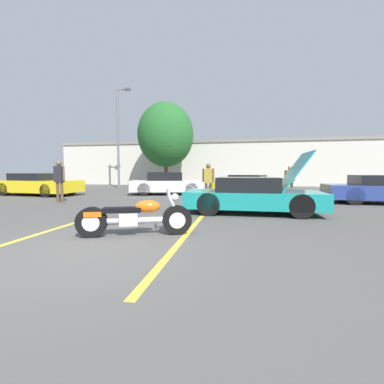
{
  "coord_description": "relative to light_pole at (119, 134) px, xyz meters",
  "views": [
    {
      "loc": [
        2.51,
        -3.83,
        1.3
      ],
      "look_at": [
        1.34,
        2.48,
        0.8
      ],
      "focal_mm": 24.0,
      "sensor_mm": 36.0,
      "label": 1
    }
  ],
  "objects": [
    {
      "name": "ground_plane",
      "position": [
        7.19,
        -15.88,
        -4.4
      ],
      "size": [
        80.0,
        80.0,
        0.0
      ],
      "primitive_type": "plane",
      "color": "#514F4C"
    },
    {
      "name": "parking_stripe_foreground",
      "position": [
        5.57,
        -14.44,
        -4.4
      ],
      "size": [
        0.12,
        5.91,
        0.01
      ],
      "primitive_type": "cube",
      "color": "yellow",
      "rests_on": "ground"
    },
    {
      "name": "parking_stripe_middle",
      "position": [
        8.63,
        -14.44,
        -4.4
      ],
      "size": [
        0.12,
        5.91,
        0.01
      ],
      "primitive_type": "cube",
      "color": "yellow",
      "rests_on": "ground"
    },
    {
      "name": "far_building",
      "position": [
        7.19,
        6.94,
        -2.06
      ],
      "size": [
        32.0,
        4.2,
        4.4
      ],
      "color": "beige",
      "rests_on": "ground"
    },
    {
      "name": "light_pole",
      "position": [
        0.0,
        0.0,
        0.0
      ],
      "size": [
        1.21,
        0.28,
        8.03
      ],
      "color": "slate",
      "rests_on": "ground"
    },
    {
      "name": "tree_background",
      "position": [
        3.44,
        1.78,
        0.07
      ],
      "size": [
        4.77,
        4.77,
        7.22
      ],
      "color": "brown",
      "rests_on": "ground"
    },
    {
      "name": "motorcycle",
      "position": [
        7.62,
        -14.84,
        -4.02
      ],
      "size": [
        2.24,
        1.01,
        0.94
      ],
      "rotation": [
        0.0,
        0.0,
        0.33
      ],
      "color": "black",
      "rests_on": "ground"
    },
    {
      "name": "show_car_hood_open",
      "position": [
        10.13,
        -11.42,
        -3.84
      ],
      "size": [
        4.2,
        1.82,
        1.9
      ],
      "rotation": [
        0.0,
        0.0,
        -0.01
      ],
      "color": "teal",
      "rests_on": "ground"
    },
    {
      "name": "parked_car_mid_left_row",
      "position": [
        5.63,
        -5.4,
        -3.79
      ],
      "size": [
        4.52,
        2.77,
        1.28
      ],
      "rotation": [
        0.0,
        0.0,
        0.24
      ],
      "color": "white",
      "rests_on": "ground"
    },
    {
      "name": "parked_car_left_row",
      "position": [
        -1.42,
        -7.15,
        -3.8
      ],
      "size": [
        4.9,
        2.44,
        1.23
      ],
      "rotation": [
        0.0,
        0.0,
        -0.12
      ],
      "color": "yellow",
      "rests_on": "ground"
    },
    {
      "name": "parked_car_mid_right_row",
      "position": [
        10.35,
        -3.11,
        -3.86
      ],
      "size": [
        4.84,
        3.33,
        1.12
      ],
      "rotation": [
        0.0,
        0.0,
        -0.36
      ],
      "color": "yellow",
      "rests_on": "ground"
    },
    {
      "name": "spectator_near_motorcycle",
      "position": [
        2.17,
        -10.01,
        -3.33
      ],
      "size": [
        0.52,
        0.23,
        1.79
      ],
      "color": "brown",
      "rests_on": "ground"
    },
    {
      "name": "spectator_by_show_car",
      "position": [
        8.38,
        -8.66,
        -3.41
      ],
      "size": [
        0.52,
        0.22,
        1.67
      ],
      "color": "brown",
      "rests_on": "ground"
    },
    {
      "name": "spectator_midground",
      "position": [
        12.13,
        -6.45,
        -3.45
      ],
      "size": [
        0.52,
        0.21,
        1.6
      ],
      "color": "#333338",
      "rests_on": "ground"
    }
  ]
}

